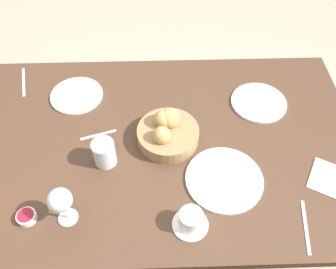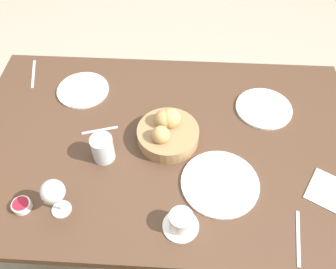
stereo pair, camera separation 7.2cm
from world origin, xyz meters
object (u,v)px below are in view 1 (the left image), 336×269
object	(u,v)px
plate_far_center	(224,179)
fork_silver	(24,82)
plate_near_right	(77,95)
coffee_cup	(191,220)
jam_bowl_berry	(27,217)
water_tumbler	(104,153)
wine_glass	(60,201)
plate_near_left	(259,102)
napkin	(331,180)
spoon_coffee	(98,135)
bread_basket	(167,131)
knife_silver	(306,227)

from	to	relation	value
plate_far_center	fork_silver	xyz separation A→B (m)	(0.81, -0.52, -0.00)
plate_near_right	coffee_cup	bearing A→B (deg)	126.34
coffee_cup	jam_bowl_berry	bearing A→B (deg)	-4.13
jam_bowl_berry	fork_silver	world-z (taller)	jam_bowl_berry
water_tumbler	plate_far_center	bearing A→B (deg)	167.45
wine_glass	coffee_cup	xyz separation A→B (m)	(-0.39, 0.04, -0.08)
wine_glass	coffee_cup	distance (m)	0.40
plate_near_left	fork_silver	distance (m)	1.01
plate_near_right	wine_glass	bearing A→B (deg)	94.70
plate_near_right	water_tumbler	size ratio (longest dim) A/B	2.15
fork_silver	napkin	world-z (taller)	napkin
plate_near_right	coffee_cup	world-z (taller)	coffee_cup
spoon_coffee	napkin	distance (m)	0.86
wine_glass	napkin	bearing A→B (deg)	-172.62
jam_bowl_berry	napkin	xyz separation A→B (m)	(-1.02, -0.11, -0.01)
bread_basket	napkin	distance (m)	0.60
water_tumbler	spoon_coffee	distance (m)	0.14
wine_glass	fork_silver	bearing A→B (deg)	-66.03
knife_silver	spoon_coffee	xyz separation A→B (m)	(0.69, -0.40, 0.00)
plate_far_center	wine_glass	distance (m)	0.55
fork_silver	spoon_coffee	size ratio (longest dim) A/B	1.34
spoon_coffee	coffee_cup	bearing A→B (deg)	130.74
plate_far_center	water_tumbler	bearing A→B (deg)	-12.55
plate_near_right	knife_silver	world-z (taller)	plate_near_right
plate_near_right	plate_far_center	bearing A→B (deg)	142.79
plate_near_left	fork_silver	world-z (taller)	plate_near_left
plate_far_center	jam_bowl_berry	size ratio (longest dim) A/B	4.33
jam_bowl_berry	spoon_coffee	xyz separation A→B (m)	(-0.19, -0.34, -0.01)
bread_basket	jam_bowl_berry	xyz separation A→B (m)	(0.46, 0.32, -0.03)
plate_near_left	wine_glass	bearing A→B (deg)	34.65
fork_silver	plate_near_left	bearing A→B (deg)	170.95
plate_near_left	jam_bowl_berry	world-z (taller)	jam_bowl_berry
jam_bowl_berry	plate_near_right	bearing A→B (deg)	-98.61
plate_near_right	water_tumbler	world-z (taller)	water_tumbler
wine_glass	napkin	size ratio (longest dim) A/B	0.82
bread_basket	fork_silver	distance (m)	0.70
water_tumbler	coffee_cup	size ratio (longest dim) A/B	0.87
bread_basket	spoon_coffee	size ratio (longest dim) A/B	1.70
plate_near_left	spoon_coffee	size ratio (longest dim) A/B	1.67
plate_near_right	fork_silver	world-z (taller)	plate_near_right
wine_glass	coffee_cup	bearing A→B (deg)	174.70
plate_near_left	spoon_coffee	distance (m)	0.66
plate_near_left	knife_silver	distance (m)	0.55
bread_basket	plate_far_center	xyz separation A→B (m)	(-0.19, 0.19, -0.04)
plate_far_center	knife_silver	world-z (taller)	plate_far_center
bread_basket	water_tumbler	xyz separation A→B (m)	(0.22, 0.10, 0.01)
wine_glass	spoon_coffee	size ratio (longest dim) A/B	1.15
plate_near_left	knife_silver	xyz separation A→B (m)	(-0.05, 0.54, -0.00)
plate_far_center	jam_bowl_berry	distance (m)	0.66
spoon_coffee	jam_bowl_berry	bearing A→B (deg)	60.30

